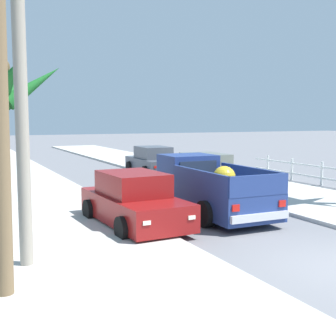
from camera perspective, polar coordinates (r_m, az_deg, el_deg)
The scene contains 10 objects.
sidewalk_left at distance 18.75m, azimuth -17.42°, elevation -3.13°, with size 4.67×60.00×0.12m, color beige.
sidewalk_right at distance 21.96m, azimuth 6.91°, elevation -1.54°, with size 4.67×60.00×0.12m, color beige.
curb_left at distance 18.90m, azimuth -14.62°, elevation -3.00°, with size 0.16×60.00×0.10m, color silver.
curb_right at distance 21.48m, azimuth 4.81°, elevation -1.72°, with size 0.16×60.00×0.10m, color silver.
pickup_truck at distance 14.43m, azimuth 5.03°, elevation -2.71°, with size 2.28×5.24×1.80m.
car_left_near at distance 12.68m, azimuth -4.38°, elevation -4.28°, with size 2.17×4.32×1.54m.
car_right_near at distance 24.41m, azimuth -1.97°, elevation 0.83°, with size 2.16×4.32×1.54m.
car_left_mid at distance 19.49m, azimuth 4.88°, elevation -0.58°, with size 2.03×4.26×1.54m.
palm_tree_left_mid at distance 15.62m, azimuth -20.17°, elevation 9.54°, with size 4.02×3.61×5.04m.
utility_pole at distance 9.25m, azimuth -18.36°, elevation 12.28°, with size 1.80×0.26×7.67m.
Camera 1 is at (-7.15, -6.33, 3.04)m, focal length 47.80 mm.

